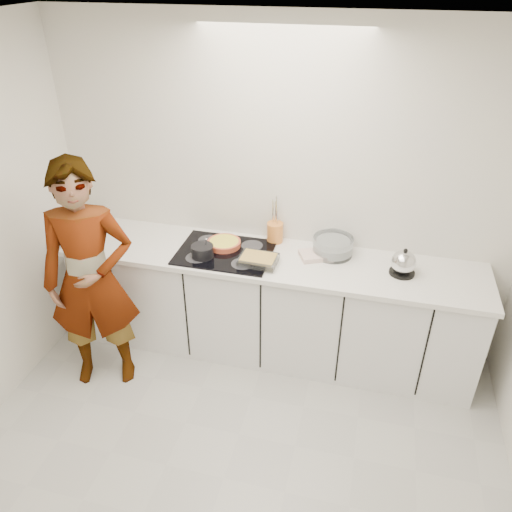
% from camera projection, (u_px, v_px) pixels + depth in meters
% --- Properties ---
extents(floor, '(3.60, 3.20, 0.00)m').
position_uv_depth(floor, '(224.00, 478.00, 3.21)').
color(floor, '#BABAB3').
rests_on(floor, ground).
extents(ceiling, '(3.60, 3.20, 0.00)m').
position_uv_depth(ceiling, '(201.00, 44.00, 1.86)').
color(ceiling, white).
rests_on(ceiling, wall_back).
extents(wall_back, '(3.60, 0.00, 2.60)m').
position_uv_depth(wall_back, '(280.00, 194.00, 3.86)').
color(wall_back, silver).
rests_on(wall_back, ground).
extents(base_cabinets, '(3.20, 0.58, 0.87)m').
position_uv_depth(base_cabinets, '(269.00, 307.00, 4.04)').
color(base_cabinets, white).
rests_on(base_cabinets, floor).
extents(countertop, '(3.24, 0.64, 0.04)m').
position_uv_depth(countertop, '(270.00, 260.00, 3.81)').
color(countertop, white).
rests_on(countertop, base_cabinets).
extents(hob, '(0.72, 0.54, 0.01)m').
position_uv_depth(hob, '(225.00, 252.00, 3.85)').
color(hob, black).
rests_on(hob, countertop).
extents(tart_dish, '(0.30, 0.30, 0.04)m').
position_uv_depth(tart_dish, '(224.00, 243.00, 3.91)').
color(tart_dish, '#C65032').
rests_on(tart_dish, hob).
extents(saucepan, '(0.22, 0.22, 0.16)m').
position_uv_depth(saucepan, '(203.00, 251.00, 3.76)').
color(saucepan, black).
rests_on(saucepan, hob).
extents(baking_dish, '(0.29, 0.22, 0.05)m').
position_uv_depth(baking_dish, '(258.00, 259.00, 3.69)').
color(baking_dish, silver).
rests_on(baking_dish, hob).
extents(mixing_bowl, '(0.32, 0.32, 0.14)m').
position_uv_depth(mixing_bowl, '(333.00, 247.00, 3.81)').
color(mixing_bowl, silver).
rests_on(mixing_bowl, countertop).
extents(tea_towel, '(0.29, 0.25, 0.04)m').
position_uv_depth(tea_towel, '(316.00, 255.00, 3.79)').
color(tea_towel, white).
rests_on(tea_towel, countertop).
extents(kettle, '(0.22, 0.22, 0.21)m').
position_uv_depth(kettle, '(403.00, 263.00, 3.56)').
color(kettle, black).
rests_on(kettle, countertop).
extents(utensil_crock, '(0.14, 0.14, 0.16)m').
position_uv_depth(utensil_crock, '(275.00, 232.00, 3.97)').
color(utensil_crock, orange).
rests_on(utensil_crock, countertop).
extents(cook, '(0.76, 0.63, 1.80)m').
position_uv_depth(cook, '(91.00, 280.00, 3.55)').
color(cook, white).
rests_on(cook, floor).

